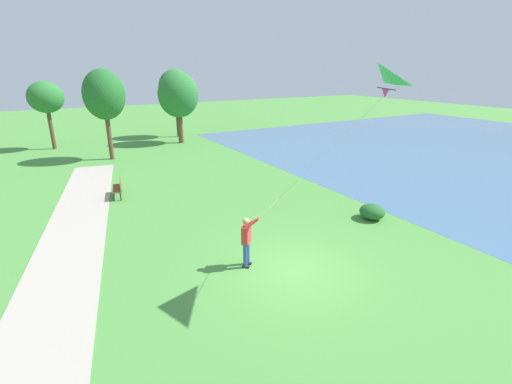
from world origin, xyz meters
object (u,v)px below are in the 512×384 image
Objects in this scene: person_kite_flyer at (247,238)px; park_bench_near_walkway at (118,187)px; tree_lakeside_near at (104,95)px; lakeside_shrub at (372,212)px; flying_kite at (377,82)px; tree_behind_path at (46,98)px; tree_horizon_far at (175,89)px; tree_treeline_left at (178,95)px.

park_bench_near_walkway is at bearing 104.20° from person_kite_flyer.
person_kite_flyer is 18.64m from tree_lakeside_near.
park_bench_near_walkway reaches higher than lakeside_shrub.
flying_kite is 2.97× the size of park_bench_near_walkway.
tree_horizon_far is at bearing 1.97° from tree_behind_path.
tree_horizon_far is at bearing 91.79° from lakeside_shrub.
tree_lakeside_near is at bearing 99.76° from flying_kite.
park_bench_near_walkway is at bearing 136.45° from lakeside_shrub.
flying_kite is (2.35, -2.68, 4.95)m from person_kite_flyer.
tree_horizon_far reaches higher than lakeside_shrub.
tree_horizon_far is 1.16× the size of tree_behind_path.
tree_lakeside_near is (1.14, 8.82, 4.03)m from park_bench_near_walkway.
tree_behind_path is at bearing 115.90° from lakeside_shrub.
tree_treeline_left is at bearing -104.29° from tree_horizon_far.
tree_behind_path reaches higher than park_bench_near_walkway.
person_kite_flyer is at bearing -103.57° from tree_horizon_far.
lakeside_shrub is at bearing -65.49° from tree_lakeside_near.
tree_treeline_left is (9.91, -2.76, 0.03)m from tree_behind_path.
person_kite_flyer is 25.01m from tree_behind_path.
tree_horizon_far is at bearing 41.87° from tree_lakeside_near.
tree_lakeside_near reaches higher than tree_behind_path.
tree_behind_path is (-2.34, 14.93, 3.58)m from park_bench_near_walkway.
park_bench_near_walkway is 14.77m from tree_treeline_left.
lakeside_shrub is at bearing 6.64° from person_kite_flyer.
tree_lakeside_near is 5.63× the size of lakeside_shrub.
person_kite_flyer is 1.63× the size of lakeside_shrub.
person_kite_flyer reaches higher than lakeside_shrub.
person_kite_flyer is at bearing -75.80° from park_bench_near_walkway.
tree_behind_path is (-10.70, -0.37, -0.37)m from tree_horizon_far.
tree_lakeside_near is (-3.60, 20.94, -1.45)m from flying_kite.
person_kite_flyer is at bearing -173.36° from lakeside_shrub.
tree_lakeside_near reaches higher than park_bench_near_walkway.
tree_treeline_left is 21.23m from lakeside_shrub.
park_bench_near_walkway is 9.76m from tree_lakeside_near.
park_bench_near_walkway is (-4.74, 12.12, -5.48)m from flying_kite.
park_bench_near_walkway is 0.25× the size of tree_lakeside_near.
person_kite_flyer is 25.67m from tree_horizon_far.
flying_kite is at bearing -80.24° from tree_lakeside_near.
tree_behind_path is 10.28m from tree_treeline_left.
flying_kite is 7.95m from lakeside_shrub.
park_bench_near_walkway is at bearing -97.35° from tree_lakeside_near.
tree_treeline_left is (5.17, 21.61, 3.07)m from person_kite_flyer.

